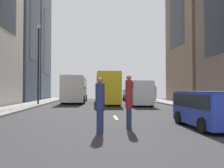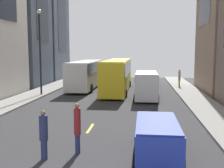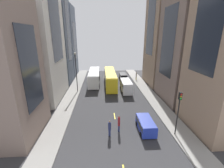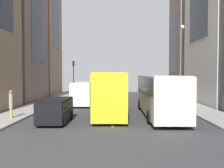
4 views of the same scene
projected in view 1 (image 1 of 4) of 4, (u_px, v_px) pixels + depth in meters
The scene contains 18 objects.
ground_plane at pixel (107, 106), 24.31m from camera, with size 43.25×43.25×0.00m, color #333335.
sidewalk_west at pixel (27, 105), 23.70m from camera, with size 2.84×44.00×0.15m, color gray.
sidewalk_east at pixel (182, 105), 24.93m from camera, with size 2.84×44.00×0.15m, color gray.
lane_stripe_1 at pixel (116, 117), 13.85m from camera, with size 0.16×2.00×0.01m, color yellow.
lane_stripe_2 at pixel (107, 106), 24.31m from camera, with size 0.16×2.00×0.01m, color yellow.
lane_stripe_3 at pixel (103, 101), 34.78m from camera, with size 0.16×2.00×0.01m, color yellow.
lane_stripe_4 at pixel (101, 98), 45.25m from camera, with size 0.16×2.00×0.01m, color yellow.
building_west_2 at pixel (6, 9), 32.30m from camera, with size 7.87×7.47×26.21m.
building_west_3 at pixel (27, 43), 40.94m from camera, with size 7.14×8.33×20.21m.
city_bus_white at pixel (76, 87), 30.95m from camera, with size 2.81×11.50×3.35m.
streetcar_yellow at pixel (106, 86), 29.30m from camera, with size 2.70×13.21×3.59m.
delivery_van_white at pixel (139, 91), 24.62m from camera, with size 2.25×5.62×2.58m.
car_blue_0 at pixel (209, 106), 10.07m from camera, with size 2.00×4.02×1.60m.
car_black_1 at pixel (130, 94), 34.63m from camera, with size 1.99×4.14×1.70m.
pedestrian_crossing_mid at pixel (100, 104), 8.92m from camera, with size 0.36×0.36×2.14m.
pedestrian_walking_far at pixel (129, 100), 9.85m from camera, with size 0.30×0.30×2.30m.
pedestrian_crossing_near at pixel (156, 93), 33.99m from camera, with size 0.29×0.29×2.11m.
streetlamp_near at pixel (38, 56), 24.70m from camera, with size 0.44×0.44×8.56m.
Camera 1 is at (-1.25, -24.34, 1.66)m, focal length 36.97 mm.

